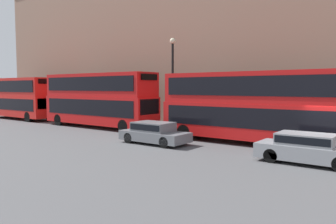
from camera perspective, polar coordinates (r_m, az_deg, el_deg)
name	(u,v)px	position (r m, az deg, el deg)	size (l,w,h in m)	color
ground_plane	(329,158)	(17.64, 26.19, -7.23)	(200.00, 200.00, 0.00)	#515154
bus_leading	(249,104)	(20.23, 13.96, 1.30)	(2.59, 11.02, 4.31)	red
bus_second_in_queue	(99,98)	(28.22, -12.00, 2.39)	(2.59, 11.26, 4.54)	red
bus_third_in_queue	(20,97)	(38.47, -24.38, 2.45)	(2.59, 10.11, 4.37)	red
car_dark_sedan	(307,148)	(15.89, 23.11, -5.74)	(1.77, 4.40, 1.35)	gray
car_hatchback	(154,132)	(19.82, -2.44, -3.52)	(1.86, 4.27, 1.30)	slate
street_lamp	(173,75)	(25.22, 0.81, 6.49)	(0.44, 0.44, 7.14)	black
pedestrian	(85,114)	(33.48, -14.19, -0.26)	(0.36, 0.36, 1.74)	brown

